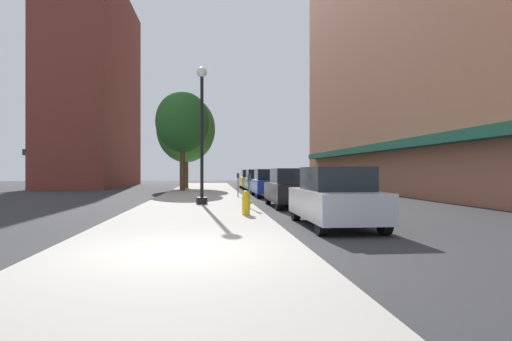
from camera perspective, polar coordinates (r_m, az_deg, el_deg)
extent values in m
plane|color=#2D2D30|center=(25.98, 1.67, -3.49)|extent=(90.00, 90.00, 0.00)
cube|color=#A8A399|center=(26.76, -7.15, -3.26)|extent=(4.80, 50.00, 0.12)
cube|color=#9E6047|center=(34.55, 19.99, 17.09)|extent=(6.00, 40.00, 23.48)
cube|color=#144C38|center=(31.74, 14.54, 2.74)|extent=(0.90, 34.00, 0.50)
cube|color=brown|center=(46.92, -20.39, 10.03)|extent=(6.00, 18.00, 19.54)
cube|color=#144C38|center=(47.18, -24.34, 1.82)|extent=(0.90, 15.30, 0.50)
cylinder|color=black|center=(18.79, -7.14, -3.97)|extent=(0.48, 0.48, 0.30)
cylinder|color=black|center=(18.80, -7.14, 4.42)|extent=(0.14, 0.14, 5.20)
sphere|color=silver|center=(19.22, -7.14, 12.71)|extent=(0.44, 0.44, 0.44)
cylinder|color=gold|center=(14.19, -1.32, -4.59)|extent=(0.26, 0.26, 0.62)
sphere|color=gold|center=(14.17, -1.32, -3.14)|extent=(0.24, 0.24, 0.24)
cylinder|color=gold|center=(14.20, -0.76, -4.23)|extent=(0.12, 0.10, 0.10)
cylinder|color=slate|center=(23.91, -2.39, -2.24)|extent=(0.06, 0.06, 1.05)
cube|color=#33383D|center=(23.89, -2.39, -0.67)|extent=(0.14, 0.09, 0.26)
cylinder|color=slate|center=(16.65, -0.88, -3.18)|extent=(0.06, 0.06, 1.05)
cube|color=#33383D|center=(16.63, -0.88, -0.93)|extent=(0.14, 0.09, 0.26)
cylinder|color=#4C3823|center=(37.27, -9.21, 0.16)|extent=(0.40, 0.40, 3.15)
ellipsoid|color=#387F33|center=(37.45, -9.21, 5.41)|extent=(4.95, 4.95, 5.69)
cylinder|color=#4C3823|center=(32.15, -9.66, 0.58)|extent=(0.40, 0.40, 3.59)
ellipsoid|color=#235B23|center=(32.35, -9.66, 6.36)|extent=(3.90, 3.90, 4.49)
cylinder|color=black|center=(13.62, 5.24, -5.25)|extent=(0.22, 0.64, 0.64)
cylinder|color=black|center=(14.01, 11.55, -5.10)|extent=(0.22, 0.64, 0.64)
cylinder|color=black|center=(10.52, 8.62, -6.78)|extent=(0.22, 0.64, 0.64)
cylinder|color=black|center=(11.01, 16.56, -6.48)|extent=(0.22, 0.64, 0.64)
cube|color=#B2B2BA|center=(12.23, 10.29, -4.33)|extent=(1.80, 4.30, 0.76)
cube|color=black|center=(12.05, 10.49, -1.06)|extent=(1.56, 2.20, 0.64)
cylinder|color=black|center=(20.19, 1.60, -3.56)|extent=(0.22, 0.64, 0.64)
cylinder|color=black|center=(20.45, 5.94, -3.51)|extent=(0.22, 0.64, 0.64)
cylinder|color=black|center=(17.03, 2.99, -4.21)|extent=(0.22, 0.64, 0.64)
cylinder|color=black|center=(17.34, 8.11, -4.13)|extent=(0.22, 0.64, 0.64)
cube|color=black|center=(18.71, 4.60, -2.85)|extent=(1.80, 4.30, 0.76)
cube|color=black|center=(18.55, 4.69, -0.71)|extent=(1.56, 2.20, 0.64)
cylinder|color=black|center=(27.45, -0.38, -2.63)|extent=(0.22, 0.64, 0.64)
cylinder|color=black|center=(27.64, 2.84, -2.62)|extent=(0.22, 0.64, 0.64)
cylinder|color=black|center=(24.27, 0.34, -2.97)|extent=(0.22, 0.64, 0.64)
cylinder|color=black|center=(24.49, 3.97, -2.94)|extent=(0.22, 0.64, 0.64)
cube|color=#1E389E|center=(25.94, 1.67, -2.08)|extent=(1.80, 4.30, 0.76)
cube|color=black|center=(25.77, 1.71, -0.53)|extent=(1.56, 2.20, 0.64)
cylinder|color=black|center=(33.68, -1.40, -2.16)|extent=(0.22, 0.64, 0.64)
cylinder|color=black|center=(33.84, 1.24, -2.15)|extent=(0.22, 0.64, 0.64)
cylinder|color=black|center=(30.50, -0.93, -2.38)|extent=(0.22, 0.64, 0.64)
cylinder|color=black|center=(30.67, 1.98, -2.36)|extent=(0.22, 0.64, 0.64)
cube|color=#196638|center=(32.15, 0.21, -1.69)|extent=(1.80, 4.30, 0.76)
cube|color=black|center=(31.99, 0.24, -0.44)|extent=(1.56, 2.20, 0.64)
cylinder|color=black|center=(39.31, -2.03, -1.86)|extent=(0.22, 0.64, 0.64)
cylinder|color=black|center=(39.44, 0.23, -1.85)|extent=(0.22, 0.64, 0.64)
cylinder|color=black|center=(36.11, -1.70, -2.02)|extent=(0.22, 0.64, 0.64)
cylinder|color=black|center=(36.26, 0.76, -2.01)|extent=(0.22, 0.64, 0.64)
cube|color=gold|center=(37.76, -0.69, -1.45)|extent=(1.80, 4.30, 0.76)
cube|color=black|center=(37.60, -0.67, -0.39)|extent=(1.56, 2.20, 0.64)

